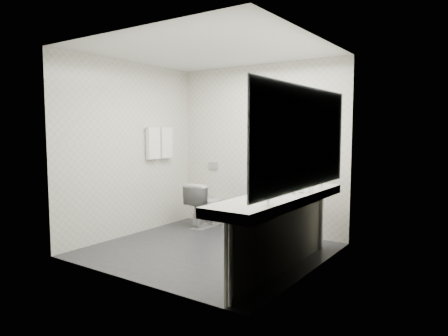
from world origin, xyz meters
The scene contains 32 objects.
floor centered at (0.00, 0.00, 0.00)m, with size 2.80×2.80×0.00m, color #242429.
ceiling centered at (0.00, 0.00, 2.50)m, with size 2.80×2.80×0.00m, color silver.
wall_back centered at (0.00, 1.30, 1.25)m, with size 2.80×2.80×0.00m, color beige.
wall_front centered at (0.00, -1.30, 1.25)m, with size 2.80×2.80×0.00m, color beige.
wall_left centered at (-1.40, 0.00, 1.25)m, with size 2.60×2.60×0.00m, color beige.
wall_right centered at (1.40, 0.00, 1.25)m, with size 2.60×2.60×0.00m, color beige.
vanity_counter centered at (1.12, -0.20, 0.80)m, with size 0.55×2.20×0.10m, color silver.
vanity_panel centered at (1.15, -0.20, 0.38)m, with size 0.03×2.15×0.75m, color gray.
vanity_post_near centered at (1.18, -1.24, 0.38)m, with size 0.06×0.06×0.75m, color silver.
vanity_post_far centered at (1.18, 0.84, 0.38)m, with size 0.06×0.06×0.75m, color silver.
mirror centered at (1.39, -0.20, 1.45)m, with size 0.02×2.20×1.05m, color #B2BCC6.
basin_near centered at (1.12, -0.85, 0.83)m, with size 0.40×0.31×0.05m, color silver.
basin_far centered at (1.12, 0.45, 0.83)m, with size 0.40×0.31×0.05m, color silver.
faucet_near centered at (1.32, -0.85, 0.92)m, with size 0.04×0.04×0.15m, color silver.
faucet_far centered at (1.32, 0.45, 0.92)m, with size 0.04×0.04×0.15m, color silver.
soap_bottle_a centered at (1.23, -0.12, 0.90)m, with size 0.04×0.04×0.09m, color white.
soap_bottle_b centered at (1.16, -0.12, 0.90)m, with size 0.07×0.07×0.09m, color white.
soap_bottle_c centered at (1.17, -0.33, 0.92)m, with size 0.05×0.05×0.13m, color white.
glass_left centered at (1.26, 0.01, 0.91)m, with size 0.06×0.06×0.12m, color silver.
glass_right centered at (1.34, 0.08, 0.90)m, with size 0.06×0.06×0.10m, color silver.
toilet centered at (-0.79, 0.99, 0.35)m, with size 0.39×0.69×0.70m, color silver.
flush_plate centered at (-0.85, 1.29, 0.95)m, with size 0.18×0.02×0.12m, color #B2B5BA.
pedal_bin centered at (0.33, 0.88, 0.12)m, with size 0.17×0.17×0.24m, color #B2B5BA.
bin_lid centered at (0.33, 0.88, 0.25)m, with size 0.17×0.17×0.01m, color #B2B5BA.
towel_rail centered at (-1.35, 0.55, 1.55)m, with size 0.02×0.02×0.62m, color silver.
towel_near centered at (-1.34, 0.41, 1.33)m, with size 0.07×0.24×0.48m, color white.
towel_far centered at (-1.34, 0.69, 1.33)m, with size 0.07×0.24×0.48m, color white.
dryer_cradle centered at (0.25, 1.27, 1.50)m, with size 0.10×0.04×0.14m, color gray.
dryer_barrel centered at (0.25, 1.20, 1.53)m, with size 0.08×0.08×0.14m, color gray.
dryer_cord centered at (0.25, 1.26, 1.25)m, with size 0.02×0.02×0.35m, color black.
switch_plate_a centered at (-0.15, 1.29, 1.35)m, with size 0.09×0.02×0.09m, color silver.
switch_plate_b centered at (0.55, 1.29, 1.35)m, with size 0.09×0.02×0.09m, color silver.
Camera 1 is at (3.05, -4.05, 1.53)m, focal length 32.54 mm.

